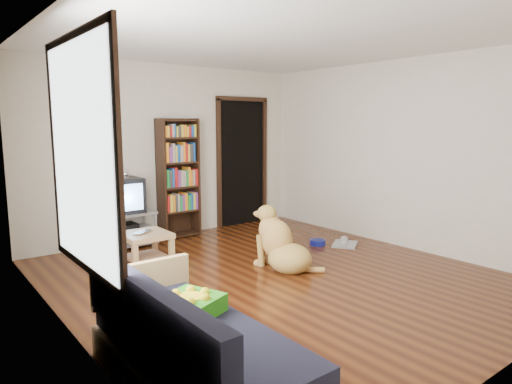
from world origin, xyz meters
TOP-DOWN VIEW (x-y plane):
  - ground at (0.00, 0.00)m, footprint 5.00×5.00m
  - ceiling at (0.00, 0.00)m, footprint 5.00×5.00m
  - wall_back at (0.00, 2.50)m, footprint 4.50×0.00m
  - wall_left at (-2.25, 0.00)m, footprint 0.00×5.00m
  - wall_right at (2.25, 0.00)m, footprint 0.00×5.00m
  - green_cushion at (-1.75, -1.16)m, footprint 0.48×0.48m
  - laptop at (-0.97, 1.30)m, footprint 0.34×0.30m
  - dog_bowl at (1.36, 0.66)m, footprint 0.22×0.22m
  - grey_rag at (1.66, 0.41)m, footprint 0.51×0.49m
  - window at (-2.23, -0.50)m, footprint 0.03×1.46m
  - doorway at (1.35, 2.48)m, footprint 1.03×0.05m
  - tv_stand at (-0.90, 2.25)m, footprint 0.90×0.45m
  - crt_tv at (-0.90, 2.27)m, footprint 0.55×0.52m
  - bookshelf at (0.05, 2.34)m, footprint 0.60×0.30m
  - sofa at (-1.87, -1.38)m, footprint 0.80×1.80m
  - coffee_table at (-0.97, 1.33)m, footprint 0.55×0.55m
  - dog at (0.24, 0.18)m, footprint 0.59×0.89m

SIDE VIEW (x-z plane):
  - ground at x=0.00m, z-range 0.00..0.00m
  - grey_rag at x=1.66m, z-range 0.00..0.03m
  - dog_bowl at x=1.36m, z-range 0.00..0.08m
  - sofa at x=-1.87m, z-range -0.14..0.66m
  - tv_stand at x=-0.90m, z-range 0.02..0.52m
  - coffee_table at x=-0.97m, z-range 0.08..0.48m
  - dog at x=0.24m, z-range -0.11..0.68m
  - laptop at x=-0.97m, z-range 0.40..0.42m
  - green_cushion at x=-1.75m, z-range 0.42..0.54m
  - crt_tv at x=-0.90m, z-range 0.45..1.03m
  - bookshelf at x=0.05m, z-range 0.10..1.90m
  - doorway at x=1.35m, z-range 0.03..2.21m
  - wall_back at x=0.00m, z-range -0.95..3.55m
  - wall_left at x=-2.25m, z-range -1.20..3.80m
  - wall_right at x=2.25m, z-range -1.20..3.80m
  - window at x=-2.23m, z-range 0.65..2.35m
  - ceiling at x=0.00m, z-range 2.60..2.60m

